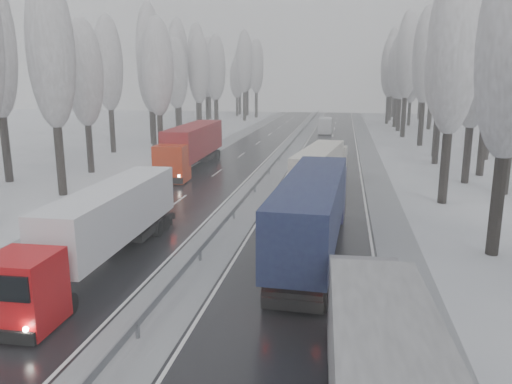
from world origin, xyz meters
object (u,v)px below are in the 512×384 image
(truck_cream_box, at_px, (321,165))
(truck_red_white, at_px, (104,222))
(box_truck_distant, at_px, (325,125))
(truck_blue_box, at_px, (314,208))
(truck_red_red, at_px, (192,145))

(truck_cream_box, xyz_separation_m, truck_red_white, (-9.76, -18.94, 0.04))
(box_truck_distant, distance_m, truck_red_white, 65.05)
(truck_red_white, bearing_deg, box_truck_distant, 81.62)
(truck_cream_box, xyz_separation_m, box_truck_distant, (-1.46, 45.58, -0.81))
(truck_cream_box, bearing_deg, truck_blue_box, -81.45)
(truck_blue_box, xyz_separation_m, truck_cream_box, (-0.33, 15.49, -0.37))
(truck_red_white, bearing_deg, truck_blue_box, 17.83)
(truck_red_red, bearing_deg, box_truck_distant, 70.55)
(truck_red_white, xyz_separation_m, truck_red_red, (-3.74, 26.66, 0.39))
(truck_red_white, height_order, truck_red_red, truck_red_red)
(truck_blue_box, xyz_separation_m, truck_red_white, (-10.08, -3.45, -0.33))
(truck_cream_box, bearing_deg, box_truck_distant, 99.18)
(truck_cream_box, relative_size, truck_red_red, 0.84)
(truck_blue_box, height_order, truck_red_white, truck_blue_box)
(truck_blue_box, relative_size, truck_red_white, 1.15)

